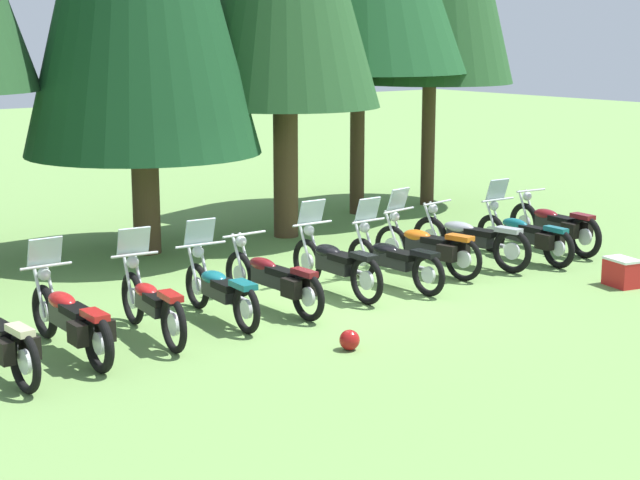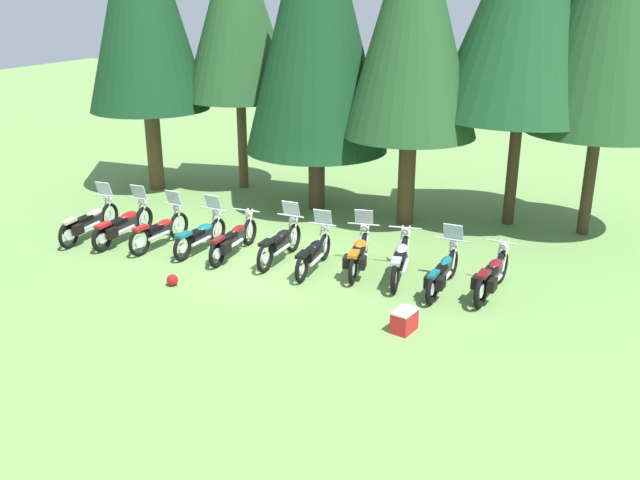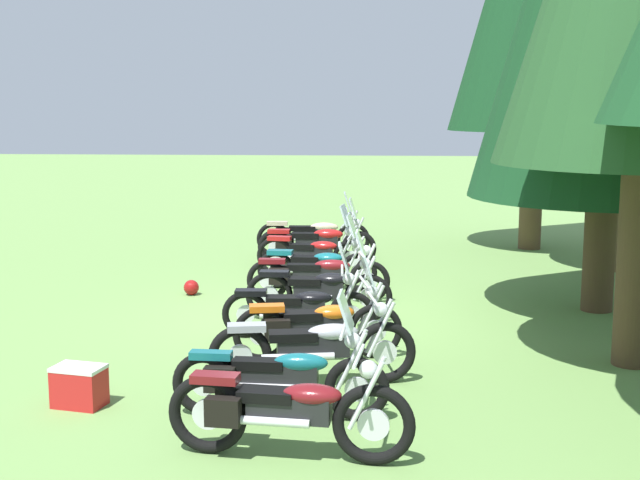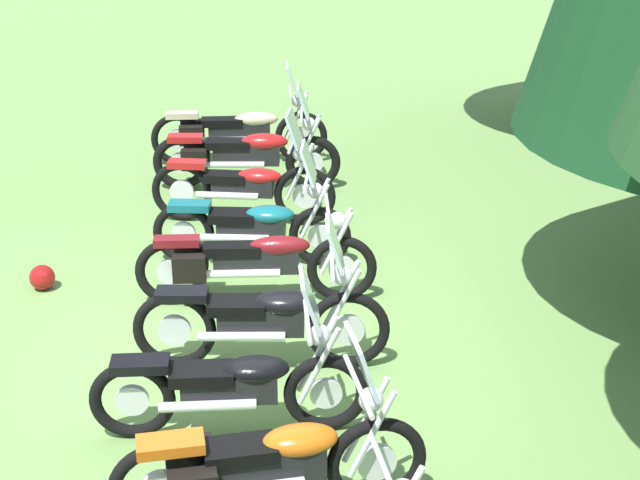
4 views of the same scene
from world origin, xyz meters
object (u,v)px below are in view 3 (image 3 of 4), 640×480
object	(u,v)px
motorcycle_0	(312,234)
dropped_helmet	(191,287)
motorcycle_7	(316,324)
motorcycle_1	(316,242)
motorcycle_5	(321,289)
motorcycle_9	(277,376)
motorcycle_8	(315,346)
motorcycle_6	(301,306)
motorcycle_10	(285,410)
picnic_cooler	(79,386)
motorcycle_2	(315,252)
motorcycle_4	(315,275)
motorcycle_3	(318,264)

from	to	relation	value
motorcycle_0	dropped_helmet	xyz separation A→B (m)	(3.85, -1.77, -0.35)
motorcycle_0	motorcycle_7	world-z (taller)	motorcycle_0
motorcycle_7	motorcycle_0	bearing A→B (deg)	84.75
motorcycle_1	motorcycle_7	distance (m)	6.44
motorcycle_5	dropped_helmet	bearing A→B (deg)	146.88
motorcycle_5	motorcycle_9	size ratio (longest dim) A/B	0.97
motorcycle_0	motorcycle_8	bearing A→B (deg)	-88.01
motorcycle_0	motorcycle_8	world-z (taller)	motorcycle_0
motorcycle_6	motorcycle_10	size ratio (longest dim) A/B	0.93
motorcycle_5	picnic_cooler	bearing A→B (deg)	-120.47
motorcycle_10	picnic_cooler	world-z (taller)	motorcycle_10
motorcycle_1	motorcycle_8	world-z (taller)	motorcycle_1
motorcycle_5	motorcycle_9	xyz separation A→B (m)	(4.07, -0.18, -0.04)
motorcycle_2	picnic_cooler	xyz separation A→B (m)	(7.15, -2.03, -0.25)
motorcycle_2	dropped_helmet	xyz separation A→B (m)	(1.72, -1.98, -0.34)
motorcycle_7	dropped_helmet	size ratio (longest dim) A/B	8.29
motorcycle_2	motorcycle_7	size ratio (longest dim) A/B	1.01
motorcycle_8	motorcycle_7	bearing A→B (deg)	83.18
motorcycle_4	dropped_helmet	size ratio (longest dim) A/B	9.09
motorcycle_6	motorcycle_8	distance (m)	2.04
motorcycle_2	motorcycle_5	world-z (taller)	same
motorcycle_1	motorcycle_10	bearing A→B (deg)	-86.58
motorcycle_1	motorcycle_6	world-z (taller)	motorcycle_1
motorcycle_0	motorcycle_1	bearing A→B (deg)	-84.05
motorcycle_2	motorcycle_5	size ratio (longest dim) A/B	0.98
motorcycle_4	motorcycle_5	bearing A→B (deg)	-83.51
motorcycle_4	motorcycle_7	distance (m)	3.25
motorcycle_3	motorcycle_6	xyz separation A→B (m)	(3.14, -0.03, -0.00)
motorcycle_5	motorcycle_6	xyz separation A→B (m)	(0.99, -0.21, -0.03)
motorcycle_4	dropped_helmet	bearing A→B (deg)	169.75
motorcycle_1	motorcycle_3	bearing A→B (deg)	-83.64
motorcycle_2	motorcycle_10	xyz separation A→B (m)	(8.38, 0.35, -0.00)
motorcycle_5	motorcycle_4	bearing A→B (deg)	98.81
motorcycle_0	motorcycle_9	xyz separation A→B (m)	(9.49, 0.37, -0.03)
motorcycle_8	motorcycle_10	world-z (taller)	motorcycle_10
motorcycle_10	motorcycle_2	bearing A→B (deg)	98.39
motorcycle_0	picnic_cooler	world-z (taller)	motorcycle_0
motorcycle_5	motorcycle_7	bearing A→B (deg)	-86.78
motorcycle_0	dropped_helmet	size ratio (longest dim) A/B	9.28
motorcycle_8	motorcycle_10	size ratio (longest dim) A/B	1.04
motorcycle_7	motorcycle_8	xyz separation A→B (m)	(1.00, 0.05, -0.01)
motorcycle_6	dropped_helmet	xyz separation A→B (m)	(-2.56, -2.11, -0.32)
motorcycle_9	motorcycle_10	world-z (taller)	motorcycle_9
motorcycle_0	picnic_cooler	xyz separation A→B (m)	(9.29, -1.81, -0.25)
motorcycle_9	dropped_helmet	distance (m)	6.03
motorcycle_8	picnic_cooler	world-z (taller)	motorcycle_8
motorcycle_5	motorcycle_8	size ratio (longest dim) A/B	0.92
motorcycle_0	motorcycle_9	bearing A→B (deg)	-90.40
motorcycle_9	motorcycle_0	bearing A→B (deg)	94.27
motorcycle_0	motorcycle_10	bearing A→B (deg)	-89.55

